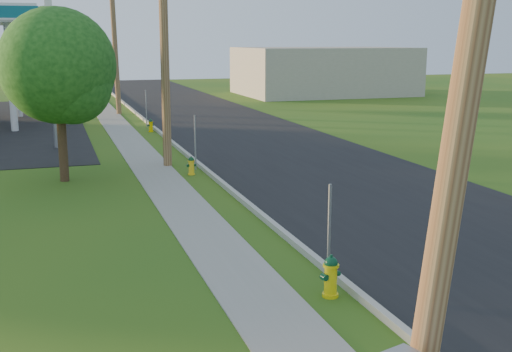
{
  "coord_description": "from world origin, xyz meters",
  "views": [
    {
      "loc": [
        -4.67,
        -6.56,
        4.66
      ],
      "look_at": [
        0.0,
        8.0,
        1.4
      ],
      "focal_mm": 45.0,
      "sensor_mm": 36.0,
      "label": 1
    }
  ],
  "objects_px": {
    "utility_pole_near": "(475,25)",
    "hydrant_near": "(331,276)",
    "tree_verge": "(61,70)",
    "hydrant_far": "(151,125)",
    "tree_lot": "(51,41)",
    "hydrant_mid": "(191,166)",
    "price_pylon": "(49,21)",
    "utility_pole_mid": "(164,31)",
    "utility_pole_far": "(114,37)"
  },
  "relations": [
    {
      "from": "hydrant_mid",
      "to": "tree_lot",
      "type": "bearing_deg",
      "value": 98.54
    },
    {
      "from": "utility_pole_near",
      "to": "tree_lot",
      "type": "height_order",
      "value": "utility_pole_near"
    },
    {
      "from": "utility_pole_near",
      "to": "hydrant_mid",
      "type": "xyz_separation_m",
      "value": [
        0.51,
        16.15,
        -4.48
      ]
    },
    {
      "from": "utility_pole_mid",
      "to": "utility_pole_far",
      "type": "bearing_deg",
      "value": 90.0
    },
    {
      "from": "hydrant_near",
      "to": "hydrant_mid",
      "type": "xyz_separation_m",
      "value": [
        -0.14,
        11.53,
        -0.07
      ]
    },
    {
      "from": "tree_verge",
      "to": "hydrant_near",
      "type": "relative_size",
      "value": 7.03
    },
    {
      "from": "price_pylon",
      "to": "tree_verge",
      "type": "distance_m",
      "value": 7.33
    },
    {
      "from": "tree_lot",
      "to": "tree_verge",
      "type": "bearing_deg",
      "value": -89.84
    },
    {
      "from": "utility_pole_far",
      "to": "hydrant_far",
      "type": "relative_size",
      "value": 13.76
    },
    {
      "from": "tree_verge",
      "to": "hydrant_far",
      "type": "height_order",
      "value": "tree_verge"
    },
    {
      "from": "tree_verge",
      "to": "tree_lot",
      "type": "xyz_separation_m",
      "value": [
        -0.08,
        28.15,
        0.87
      ]
    },
    {
      "from": "tree_lot",
      "to": "hydrant_far",
      "type": "bearing_deg",
      "value": -75.24
    },
    {
      "from": "price_pylon",
      "to": "tree_lot",
      "type": "relative_size",
      "value": 0.97
    },
    {
      "from": "utility_pole_far",
      "to": "tree_verge",
      "type": "distance_m",
      "value": 19.99
    },
    {
      "from": "utility_pole_far",
      "to": "utility_pole_mid",
      "type": "bearing_deg",
      "value": -90.0
    },
    {
      "from": "tree_lot",
      "to": "hydrant_mid",
      "type": "bearing_deg",
      "value": -81.46
    },
    {
      "from": "tree_verge",
      "to": "hydrant_mid",
      "type": "height_order",
      "value": "tree_verge"
    },
    {
      "from": "utility_pole_mid",
      "to": "tree_lot",
      "type": "distance_m",
      "value": 26.8
    },
    {
      "from": "price_pylon",
      "to": "hydrant_far",
      "type": "distance_m",
      "value": 7.9
    },
    {
      "from": "utility_pole_mid",
      "to": "hydrant_near",
      "type": "distance_m",
      "value": 14.14
    },
    {
      "from": "price_pylon",
      "to": "hydrant_far",
      "type": "bearing_deg",
      "value": 39.12
    },
    {
      "from": "hydrant_near",
      "to": "hydrant_mid",
      "type": "relative_size",
      "value": 1.22
    },
    {
      "from": "utility_pole_near",
      "to": "hydrant_far",
      "type": "xyz_separation_m",
      "value": [
        0.79,
        27.31,
        -4.47
      ]
    },
    {
      "from": "tree_lot",
      "to": "hydrant_near",
      "type": "height_order",
      "value": "tree_lot"
    },
    {
      "from": "utility_pole_far",
      "to": "hydrant_far",
      "type": "distance_m",
      "value": 9.8
    },
    {
      "from": "hydrant_near",
      "to": "hydrant_far",
      "type": "relative_size",
      "value": 1.18
    },
    {
      "from": "utility_pole_near",
      "to": "utility_pole_far",
      "type": "relative_size",
      "value": 1.0
    },
    {
      "from": "utility_pole_mid",
      "to": "utility_pole_far",
      "type": "distance_m",
      "value": 18.0
    },
    {
      "from": "utility_pole_far",
      "to": "price_pylon",
      "type": "xyz_separation_m",
      "value": [
        -3.9,
        -12.5,
        0.63
      ]
    },
    {
      "from": "utility_pole_near",
      "to": "utility_pole_far",
      "type": "distance_m",
      "value": 36.0
    },
    {
      "from": "utility_pole_far",
      "to": "hydrant_near",
      "type": "distance_m",
      "value": 31.69
    },
    {
      "from": "utility_pole_far",
      "to": "tree_lot",
      "type": "distance_m",
      "value": 9.32
    },
    {
      "from": "tree_verge",
      "to": "utility_pole_mid",
      "type": "bearing_deg",
      "value": 23.73
    },
    {
      "from": "utility_pole_near",
      "to": "hydrant_near",
      "type": "xyz_separation_m",
      "value": [
        0.64,
        4.63,
        -4.41
      ]
    },
    {
      "from": "utility_pole_far",
      "to": "hydrant_mid",
      "type": "relative_size",
      "value": 14.26
    },
    {
      "from": "utility_pole_near",
      "to": "hydrant_near",
      "type": "distance_m",
      "value": 6.42
    },
    {
      "from": "utility_pole_near",
      "to": "hydrant_far",
      "type": "height_order",
      "value": "utility_pole_near"
    },
    {
      "from": "hydrant_mid",
      "to": "utility_pole_far",
      "type": "bearing_deg",
      "value": 91.47
    },
    {
      "from": "utility_pole_mid",
      "to": "price_pylon",
      "type": "distance_m",
      "value": 6.76
    },
    {
      "from": "utility_pole_far",
      "to": "hydrant_mid",
      "type": "bearing_deg",
      "value": -88.53
    },
    {
      "from": "utility_pole_mid",
      "to": "price_pylon",
      "type": "bearing_deg",
      "value": 125.34
    },
    {
      "from": "utility_pole_near",
      "to": "hydrant_near",
      "type": "height_order",
      "value": "utility_pole_near"
    },
    {
      "from": "utility_pole_mid",
      "to": "hydrant_far",
      "type": "distance_m",
      "value": 10.42
    },
    {
      "from": "utility_pole_mid",
      "to": "hydrant_mid",
      "type": "relative_size",
      "value": 14.71
    },
    {
      "from": "utility_pole_mid",
      "to": "tree_lot",
      "type": "xyz_separation_m",
      "value": [
        -3.75,
        26.53,
        -0.4
      ]
    },
    {
      "from": "hydrant_far",
      "to": "utility_pole_near",
      "type": "bearing_deg",
      "value": -91.65
    },
    {
      "from": "utility_pole_near",
      "to": "hydrant_mid",
      "type": "bearing_deg",
      "value": 88.2
    },
    {
      "from": "tree_lot",
      "to": "utility_pole_near",
      "type": "bearing_deg",
      "value": -85.18
    },
    {
      "from": "tree_lot",
      "to": "hydrant_near",
      "type": "xyz_separation_m",
      "value": [
        4.4,
        -39.91,
        -4.15
      ]
    },
    {
      "from": "hydrant_near",
      "to": "hydrant_far",
      "type": "height_order",
      "value": "hydrant_near"
    }
  ]
}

